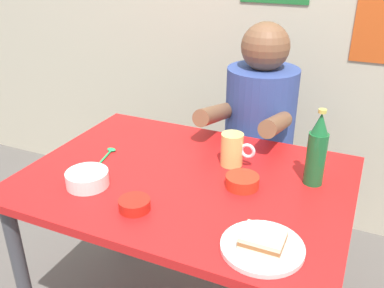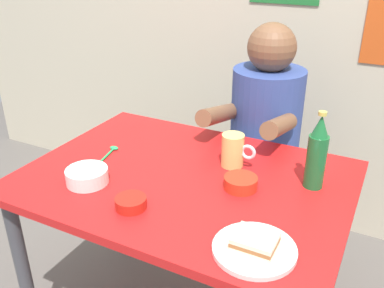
{
  "view_description": "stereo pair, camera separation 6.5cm",
  "coord_description": "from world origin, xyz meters",
  "views": [
    {
      "loc": [
        0.53,
        -1.13,
        1.46
      ],
      "look_at": [
        0.0,
        0.05,
        0.84
      ],
      "focal_mm": 39.17,
      "sensor_mm": 36.0,
      "label": 1
    },
    {
      "loc": [
        0.59,
        -1.1,
        1.46
      ],
      "look_at": [
        0.0,
        0.05,
        0.84
      ],
      "focal_mm": 39.17,
      "sensor_mm": 36.0,
      "label": 2
    }
  ],
  "objects": [
    {
      "name": "dining_table",
      "position": [
        0.0,
        0.0,
        0.65
      ],
      "size": [
        1.1,
        0.8,
        0.74
      ],
      "color": "red",
      "rests_on": "ground"
    },
    {
      "name": "sauce_bowl_chili",
      "position": [
        0.2,
        0.01,
        0.76
      ],
      "size": [
        0.11,
        0.11,
        0.04
      ],
      "color": "red",
      "rests_on": "dining_table"
    },
    {
      "name": "beer_bottle",
      "position": [
        0.4,
        0.13,
        0.86
      ],
      "size": [
        0.06,
        0.06,
        0.26
      ],
      "color": "#19602D",
      "rests_on": "dining_table"
    },
    {
      "name": "plate_orange",
      "position": [
        0.34,
        -0.27,
        0.75
      ],
      "size": [
        0.22,
        0.22,
        0.01
      ],
      "primitive_type": "cylinder",
      "color": "silver",
      "rests_on": "dining_table"
    },
    {
      "name": "sambal_bowl_red",
      "position": [
        -0.06,
        -0.24,
        0.76
      ],
      "size": [
        0.1,
        0.1,
        0.03
      ],
      "color": "#B21E14",
      "rests_on": "dining_table"
    },
    {
      "name": "rice_bowl_white",
      "position": [
        -0.27,
        -0.19,
        0.77
      ],
      "size": [
        0.14,
        0.14,
        0.05
      ],
      "color": "silver",
      "rests_on": "dining_table"
    },
    {
      "name": "spoon",
      "position": [
        -0.34,
        0.03,
        0.75
      ],
      "size": [
        0.04,
        0.12,
        0.01
      ],
      "color": "#26A559",
      "rests_on": "dining_table"
    },
    {
      "name": "stool",
      "position": [
        0.08,
        0.63,
        0.35
      ],
      "size": [
        0.34,
        0.34,
        0.45
      ],
      "color": "#4C4C51",
      "rests_on": "ground"
    },
    {
      "name": "person_seated",
      "position": [
        0.08,
        0.62,
        0.77
      ],
      "size": [
        0.33,
        0.56,
        0.72
      ],
      "color": "#33478C",
      "rests_on": "stool"
    },
    {
      "name": "sandwich",
      "position": [
        0.34,
        -0.27,
        0.77
      ],
      "size": [
        0.11,
        0.09,
        0.04
      ],
      "color": "beige",
      "rests_on": "plate_orange"
    },
    {
      "name": "beer_mug",
      "position": [
        0.12,
        0.14,
        0.8
      ],
      "size": [
        0.13,
        0.08,
        0.12
      ],
      "color": "#D1BC66",
      "rests_on": "dining_table"
    }
  ]
}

